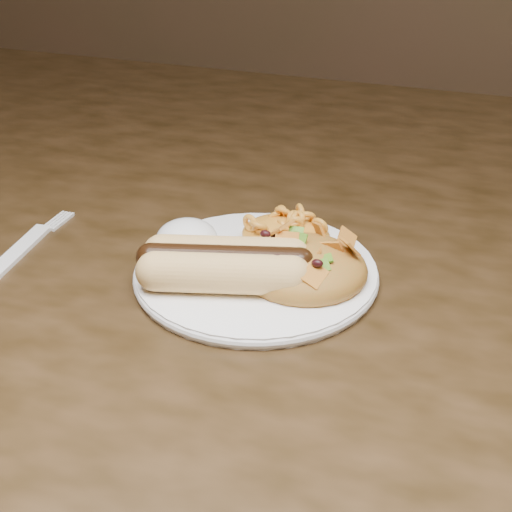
% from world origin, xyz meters
% --- Properties ---
extents(table, '(1.60, 0.90, 0.75)m').
position_xyz_m(table, '(0.00, 0.00, 0.66)').
color(table, '#422C19').
rests_on(table, floor).
extents(plate, '(0.25, 0.25, 0.01)m').
position_xyz_m(plate, '(-0.06, -0.13, 0.76)').
color(plate, white).
rests_on(plate, table).
extents(hotdog, '(0.12, 0.09, 0.03)m').
position_xyz_m(hotdog, '(-0.07, -0.16, 0.78)').
color(hotdog, '#F1B57B').
rests_on(hotdog, plate).
extents(mac_and_cheese, '(0.10, 0.09, 0.03)m').
position_xyz_m(mac_and_cheese, '(-0.05, -0.07, 0.78)').
color(mac_and_cheese, orange).
rests_on(mac_and_cheese, plate).
extents(sour_cream, '(0.07, 0.07, 0.03)m').
position_xyz_m(sour_cream, '(-0.12, -0.12, 0.78)').
color(sour_cream, white).
rests_on(sour_cream, plate).
extents(taco_salad, '(0.10, 0.10, 0.05)m').
position_xyz_m(taco_salad, '(-0.02, -0.13, 0.78)').
color(taco_salad, '#CA4018').
rests_on(taco_salad, plate).
extents(fork, '(0.04, 0.16, 0.00)m').
position_xyz_m(fork, '(-0.26, -0.16, 0.75)').
color(fork, white).
rests_on(fork, table).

